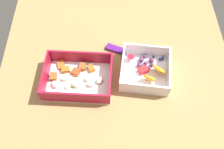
% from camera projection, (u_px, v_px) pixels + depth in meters
% --- Properties ---
extents(table_surface, '(0.80, 0.80, 0.02)m').
position_uv_depth(table_surface, '(116.00, 78.00, 0.82)').
color(table_surface, '#9E7547').
rests_on(table_surface, ground).
extents(pasta_container, '(0.23, 0.17, 0.06)m').
position_uv_depth(pasta_container, '(77.00, 78.00, 0.78)').
color(pasta_container, white).
rests_on(pasta_container, table_surface).
extents(fruit_bowl, '(0.18, 0.18, 0.06)m').
position_uv_depth(fruit_bowl, '(146.00, 70.00, 0.80)').
color(fruit_bowl, white).
rests_on(fruit_bowl, table_surface).
extents(candy_bar, '(0.07, 0.05, 0.01)m').
position_uv_depth(candy_bar, '(117.00, 49.00, 0.86)').
color(candy_bar, '#51197A').
rests_on(candy_bar, table_surface).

